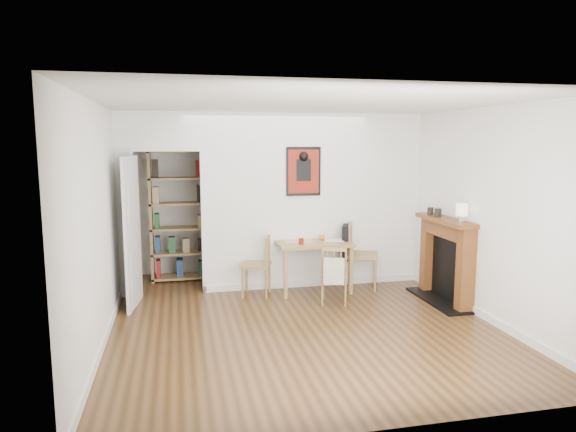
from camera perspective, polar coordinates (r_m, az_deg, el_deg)
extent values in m
plane|color=brown|center=(6.54, 1.06, -11.23)|extent=(5.20, 5.20, 0.00)
plane|color=silver|center=(8.76, -2.82, 2.45)|extent=(4.50, 0.00, 4.50)
plane|color=silver|center=(3.79, 10.20, -5.28)|extent=(4.50, 0.00, 4.50)
plane|color=silver|center=(6.12, -19.87, -0.51)|extent=(0.00, 5.20, 5.20)
plane|color=silver|center=(7.09, 19.08, 0.65)|extent=(0.00, 5.20, 5.20)
plane|color=silver|center=(6.18, 1.12, 12.13)|extent=(5.20, 5.20, 0.00)
cube|color=silver|center=(7.72, 2.86, 1.67)|extent=(3.35, 0.10, 2.60)
cube|color=silver|center=(7.49, -17.53, 1.10)|extent=(0.25, 0.10, 2.60)
cube|color=silver|center=(7.41, -13.38, 9.13)|extent=(0.90, 0.10, 0.55)
cube|color=silver|center=(7.52, -16.72, -0.96)|extent=(0.06, 0.14, 2.05)
cube|color=silver|center=(7.50, -9.39, -0.74)|extent=(0.06, 0.14, 2.05)
cube|color=silver|center=(7.90, 2.91, -7.43)|extent=(3.35, 0.02, 0.10)
cube|color=silver|center=(5.86, -19.94, -13.57)|extent=(0.02, 4.00, 0.10)
cube|color=silver|center=(6.86, 21.15, -10.42)|extent=(0.02, 4.00, 0.10)
cube|color=silver|center=(7.06, -16.92, -1.75)|extent=(0.15, 0.80, 2.00)
cube|color=black|center=(7.57, 1.73, 4.97)|extent=(0.52, 0.02, 0.72)
cube|color=maroon|center=(7.56, 1.75, 4.96)|extent=(0.46, 0.00, 0.64)
cube|color=#9B7548|center=(7.50, 2.87, -3.04)|extent=(1.08, 0.69, 0.04)
cube|color=#9B7548|center=(7.20, -0.28, -6.50)|extent=(0.05, 0.05, 0.70)
cube|color=#9B7548|center=(7.46, 7.01, -6.06)|extent=(0.05, 0.05, 0.70)
cube|color=#9B7548|center=(7.74, -1.15, -5.46)|extent=(0.05, 0.05, 0.70)
cube|color=#9B7548|center=(7.98, 5.66, -5.09)|extent=(0.05, 0.05, 0.70)
cube|color=black|center=(7.75, 6.42, -2.88)|extent=(0.26, 0.42, 0.51)
cube|color=#BCB69C|center=(6.81, 5.13, -6.08)|extent=(0.29, 0.17, 0.35)
cube|color=#9B7548|center=(8.26, -14.99, 0.00)|extent=(0.04, 0.35, 2.08)
cube|color=#9B7548|center=(8.26, -9.22, 0.18)|extent=(0.04, 0.35, 2.08)
cube|color=#9B7548|center=(8.44, -11.90, -6.61)|extent=(0.87, 0.35, 0.03)
cube|color=#9B7548|center=(8.28, -12.06, -1.33)|extent=(0.87, 0.35, 0.03)
cube|color=#9B7548|center=(8.17, -12.32, 7.01)|extent=(0.87, 0.35, 0.03)
cube|color=maroon|center=(8.25, -12.11, 0.09)|extent=(0.77, 0.28, 0.28)
cube|color=brown|center=(6.97, 19.13, -5.76)|extent=(0.20, 0.16, 1.10)
cube|color=brown|center=(7.80, 15.36, -4.12)|extent=(0.20, 0.16, 1.10)
cube|color=brown|center=(7.26, 17.12, -0.45)|extent=(0.30, 1.21, 0.06)
cube|color=brown|center=(7.29, 17.29, -1.45)|extent=(0.20, 0.85, 0.20)
cube|color=black|center=(7.43, 17.51, -5.62)|extent=(0.08, 0.81, 0.88)
cube|color=black|center=(7.49, 16.56, -8.92)|extent=(0.45, 1.25, 0.03)
cylinder|color=maroon|center=(7.30, 1.48, -2.82)|extent=(0.07, 0.07, 0.09)
sphere|color=orange|center=(7.63, 3.82, -2.38)|extent=(0.08, 0.08, 0.08)
cube|color=beige|center=(7.52, 1.21, -2.83)|extent=(0.46, 0.39, 0.00)
cube|color=silver|center=(7.62, 5.14, -2.67)|extent=(0.33, 0.26, 0.02)
cylinder|color=silver|center=(6.90, 18.72, -0.33)|extent=(0.08, 0.08, 0.09)
cylinder|color=white|center=(6.88, 18.76, 0.68)|extent=(0.16, 0.16, 0.16)
cylinder|color=black|center=(7.35, 16.31, 0.38)|extent=(0.10, 0.10, 0.12)
cylinder|color=black|center=(7.51, 15.54, 0.54)|extent=(0.09, 0.09, 0.11)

